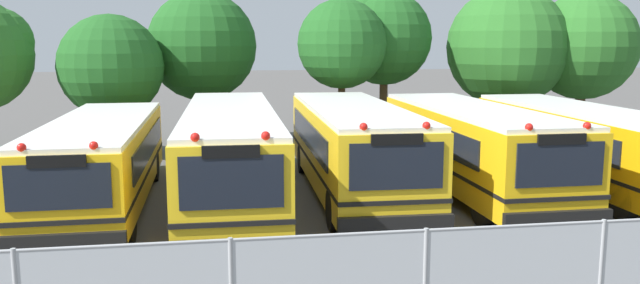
% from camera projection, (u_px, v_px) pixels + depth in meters
% --- Properties ---
extents(ground_plane, '(160.00, 160.00, 0.00)m').
position_uv_depth(ground_plane, '(354.00, 195.00, 18.51)').
color(ground_plane, '#514F4C').
extents(school_bus_0, '(2.56, 9.85, 2.50)m').
position_uv_depth(school_bus_0, '(101.00, 159.00, 17.06)').
color(school_bus_0, yellow).
rests_on(school_bus_0, ground_plane).
extents(school_bus_1, '(2.65, 11.44, 2.75)m').
position_uv_depth(school_bus_1, '(230.00, 151.00, 17.50)').
color(school_bus_1, yellow).
rests_on(school_bus_1, ground_plane).
extents(school_bus_2, '(2.82, 10.19, 2.73)m').
position_uv_depth(school_bus_2, '(353.00, 145.00, 18.50)').
color(school_bus_2, yellow).
rests_on(school_bus_2, ground_plane).
extents(school_bus_3, '(2.61, 10.01, 2.67)m').
position_uv_depth(school_bus_3, '(472.00, 145.00, 18.80)').
color(school_bus_3, yellow).
rests_on(school_bus_3, ground_plane).
extents(school_bus_4, '(2.53, 10.40, 2.57)m').
position_uv_depth(school_bus_4, '(583.00, 143.00, 19.47)').
color(school_bus_4, '#EAA80C').
rests_on(school_bus_4, ground_plane).
extents(tree_1, '(3.91, 3.91, 5.46)m').
position_uv_depth(tree_1, '(112.00, 65.00, 23.82)').
color(tree_1, '#4C3823').
rests_on(tree_1, ground_plane).
extents(tree_2, '(4.53, 4.53, 6.52)m').
position_uv_depth(tree_2, '(204.00, 45.00, 26.31)').
color(tree_2, '#4C3823').
rests_on(tree_2, ground_plane).
extents(tree_3, '(3.51, 3.51, 6.09)m').
position_uv_depth(tree_3, '(342.00, 44.00, 24.78)').
color(tree_3, '#4C3823').
rests_on(tree_3, ground_plane).
extents(tree_4, '(4.03, 3.95, 6.56)m').
position_uv_depth(tree_4, '(380.00, 35.00, 26.50)').
color(tree_4, '#4C3823').
rests_on(tree_4, ground_plane).
extents(tree_5, '(5.13, 5.13, 6.75)m').
position_uv_depth(tree_5, '(504.00, 49.00, 26.89)').
color(tree_5, '#4C3823').
rests_on(tree_5, ground_plane).
extents(tree_6, '(4.54, 4.54, 6.50)m').
position_uv_depth(tree_6, '(581.00, 45.00, 27.10)').
color(tree_6, '#4C3823').
rests_on(tree_6, ground_plane).
extents(chainlink_fence, '(20.28, 0.07, 1.70)m').
position_uv_depth(chainlink_fence, '(515.00, 275.00, 9.77)').
color(chainlink_fence, '#9EA0A3').
rests_on(chainlink_fence, ground_plane).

